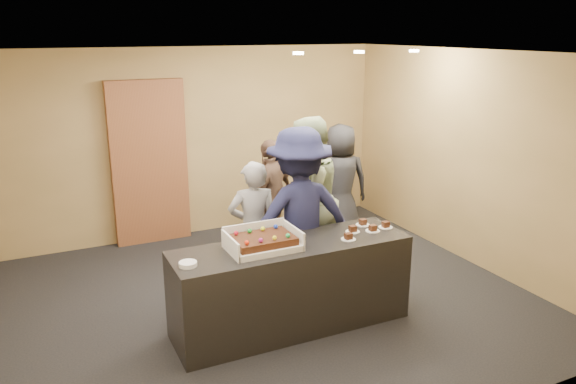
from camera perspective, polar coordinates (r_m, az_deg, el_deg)
The scene contains 17 objects.
room at distance 5.88m, azimuth -3.81°, elevation 0.60°, with size 6.04×6.00×2.70m.
serving_counter at distance 5.71m, azimuth 0.37°, elevation -9.49°, with size 2.40×0.70×0.90m, color black.
storage_cabinet at distance 8.03m, azimuth -13.91°, elevation 2.89°, with size 1.04×0.15×2.28m, color brown.
cake_box at distance 5.42m, azimuth -2.67°, elevation -5.26°, with size 0.68×0.47×0.20m.
sheet_cake at distance 5.38m, azimuth -2.57°, elevation -4.84°, with size 0.58×0.40×0.11m.
plate_stack at distance 5.11m, azimuth -10.13°, elevation -7.22°, with size 0.16×0.16×0.04m, color white.
slice_a at distance 5.67m, azimuth 6.16°, elevation -4.60°, with size 0.15×0.15×0.07m.
slice_b at distance 5.88m, azimuth 6.59°, elevation -3.84°, with size 0.15×0.15×0.07m.
slice_c at distance 5.93m, azimuth 8.60°, elevation -3.74°, with size 0.15×0.15×0.07m.
slice_d at distance 6.09m, azimuth 7.60°, elevation -3.15°, with size 0.15×0.15×0.07m.
slice_e at distance 6.05m, azimuth 9.89°, elevation -3.37°, with size 0.15×0.15×0.07m.
person_server_grey at distance 6.30m, azimuth -3.52°, elevation -3.76°, with size 0.57×0.37×1.56m, color #9D9DA1.
person_sage_man at distance 6.59m, azimuth 1.90°, elevation -0.89°, with size 0.96×0.75×1.98m, color #97A97C.
person_navy_man at distance 6.08m, azimuth 1.12°, elevation -2.51°, with size 1.26×0.73×1.95m, color #1B1E42.
person_brown_extra at distance 7.40m, azimuth -1.64°, elevation -0.60°, with size 0.92×0.38×1.57m, color brown.
person_dark_suit at distance 7.99m, azimuth 5.30°, elevation 0.98°, with size 0.82×0.53×1.67m, color black.
ceiling_spotlights at distance 6.85m, azimuth 7.24°, elevation 13.94°, with size 1.72×0.12×0.03m.
Camera 1 is at (-2.09, -5.26, 2.93)m, focal length 35.00 mm.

